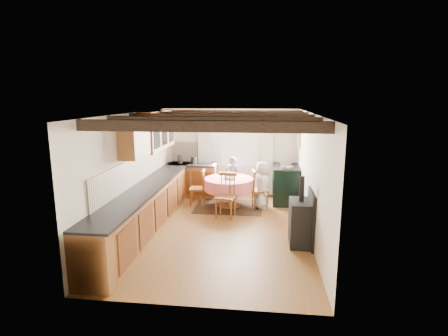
# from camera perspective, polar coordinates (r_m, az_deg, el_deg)

# --- Properties ---
(floor) EXTENTS (3.60, 5.50, 0.00)m
(floor) POSITION_cam_1_polar(r_m,az_deg,el_deg) (7.40, -0.71, -10.00)
(floor) COLOR brown
(floor) RESTS_ON ground
(ceiling) EXTENTS (3.60, 5.50, 0.00)m
(ceiling) POSITION_cam_1_polar(r_m,az_deg,el_deg) (6.89, -0.76, 8.90)
(ceiling) COLOR white
(ceiling) RESTS_ON ground
(wall_back) EXTENTS (3.60, 0.00, 2.40)m
(wall_back) POSITION_cam_1_polar(r_m,az_deg,el_deg) (9.74, 1.30, 2.56)
(wall_back) COLOR silver
(wall_back) RESTS_ON ground
(wall_front) EXTENTS (3.60, 0.00, 2.40)m
(wall_front) POSITION_cam_1_polar(r_m,az_deg,el_deg) (4.44, -5.27, -8.46)
(wall_front) COLOR silver
(wall_front) RESTS_ON ground
(wall_left) EXTENTS (0.00, 5.50, 2.40)m
(wall_left) POSITION_cam_1_polar(r_m,az_deg,el_deg) (7.49, -14.53, -0.52)
(wall_left) COLOR silver
(wall_left) RESTS_ON ground
(wall_right) EXTENTS (0.00, 5.50, 2.40)m
(wall_right) POSITION_cam_1_polar(r_m,az_deg,el_deg) (7.06, 13.92, -1.22)
(wall_right) COLOR silver
(wall_right) RESTS_ON ground
(beam_a) EXTENTS (3.60, 0.16, 0.16)m
(beam_a) POSITION_cam_1_polar(r_m,az_deg,el_deg) (4.92, -3.73, 6.80)
(beam_a) COLOR #38271D
(beam_a) RESTS_ON ceiling
(beam_b) EXTENTS (3.60, 0.16, 0.16)m
(beam_b) POSITION_cam_1_polar(r_m,az_deg,el_deg) (5.91, -2.00, 7.59)
(beam_b) COLOR #38271D
(beam_b) RESTS_ON ceiling
(beam_c) EXTENTS (3.60, 0.16, 0.16)m
(beam_c) POSITION_cam_1_polar(r_m,az_deg,el_deg) (6.90, -0.76, 8.16)
(beam_c) COLOR #38271D
(beam_c) RESTS_ON ceiling
(beam_d) EXTENTS (3.60, 0.16, 0.16)m
(beam_d) POSITION_cam_1_polar(r_m,az_deg,el_deg) (7.89, 0.17, 8.58)
(beam_d) COLOR #38271D
(beam_d) RESTS_ON ceiling
(beam_e) EXTENTS (3.60, 0.16, 0.16)m
(beam_e) POSITION_cam_1_polar(r_m,az_deg,el_deg) (8.88, 0.89, 8.90)
(beam_e) COLOR #38271D
(beam_e) RESTS_ON ceiling
(splash_left) EXTENTS (0.02, 4.50, 0.55)m
(splash_left) POSITION_cam_1_polar(r_m,az_deg,el_deg) (7.76, -13.61, -0.07)
(splash_left) COLOR beige
(splash_left) RESTS_ON wall_left
(splash_back) EXTENTS (1.40, 0.02, 0.55)m
(splash_back) POSITION_cam_1_polar(r_m,az_deg,el_deg) (9.86, -4.51, 2.64)
(splash_back) COLOR beige
(splash_back) RESTS_ON wall_back
(base_cabinet_left) EXTENTS (0.60, 5.30, 0.88)m
(base_cabinet_left) POSITION_cam_1_polar(r_m,az_deg,el_deg) (7.58, -12.12, -6.21)
(base_cabinet_left) COLOR brown
(base_cabinet_left) RESTS_ON floor
(base_cabinet_back) EXTENTS (1.30, 0.60, 0.88)m
(base_cabinet_back) POSITION_cam_1_polar(r_m,az_deg,el_deg) (9.75, -5.04, -2.03)
(base_cabinet_back) COLOR brown
(base_cabinet_back) RESTS_ON floor
(worktop_left) EXTENTS (0.64, 5.30, 0.04)m
(worktop_left) POSITION_cam_1_polar(r_m,az_deg,el_deg) (7.45, -12.12, -2.85)
(worktop_left) COLOR black
(worktop_left) RESTS_ON base_cabinet_left
(worktop_back) EXTENTS (1.30, 0.64, 0.04)m
(worktop_back) POSITION_cam_1_polar(r_m,az_deg,el_deg) (9.63, -5.11, 0.60)
(worktop_back) COLOR black
(worktop_back) RESTS_ON base_cabinet_back
(wall_cabinet_glass) EXTENTS (0.34, 1.80, 0.90)m
(wall_cabinet_glass) POSITION_cam_1_polar(r_m,az_deg,el_deg) (8.45, -10.80, 6.12)
(wall_cabinet_glass) COLOR brown
(wall_cabinet_glass) RESTS_ON wall_left
(wall_cabinet_solid) EXTENTS (0.34, 0.90, 0.70)m
(wall_cabinet_solid) POSITION_cam_1_polar(r_m,az_deg,el_deg) (7.04, -14.39, 4.52)
(wall_cabinet_solid) COLOR brown
(wall_cabinet_solid) RESTS_ON wall_left
(window_frame) EXTENTS (1.34, 0.03, 1.54)m
(window_frame) POSITION_cam_1_polar(r_m,az_deg,el_deg) (9.66, 1.90, 4.88)
(window_frame) COLOR white
(window_frame) RESTS_ON wall_back
(window_pane) EXTENTS (1.20, 0.01, 1.40)m
(window_pane) POSITION_cam_1_polar(r_m,az_deg,el_deg) (9.67, 1.90, 4.88)
(window_pane) COLOR white
(window_pane) RESTS_ON wall_back
(curtain_left) EXTENTS (0.35, 0.10, 2.10)m
(curtain_left) POSITION_cam_1_polar(r_m,az_deg,el_deg) (9.75, -3.15, 1.96)
(curtain_left) COLOR beige
(curtain_left) RESTS_ON wall_back
(curtain_right) EXTENTS (0.35, 0.10, 2.10)m
(curtain_right) POSITION_cam_1_polar(r_m,az_deg,el_deg) (9.62, 6.90, 1.76)
(curtain_right) COLOR beige
(curtain_right) RESTS_ON wall_back
(curtain_rod) EXTENTS (2.00, 0.03, 0.03)m
(curtain_rod) POSITION_cam_1_polar(r_m,az_deg,el_deg) (9.53, 1.88, 8.41)
(curtain_rod) COLOR black
(curtain_rod) RESTS_ON wall_back
(wall_picture) EXTENTS (0.04, 0.50, 0.60)m
(wall_picture) POSITION_cam_1_polar(r_m,az_deg,el_deg) (9.23, 12.11, 4.95)
(wall_picture) COLOR gold
(wall_picture) RESTS_ON wall_right
(wall_plate) EXTENTS (0.30, 0.02, 0.30)m
(wall_plate) POSITION_cam_1_polar(r_m,az_deg,el_deg) (9.61, 7.58, 5.35)
(wall_plate) COLOR silver
(wall_plate) RESTS_ON wall_back
(rug) EXTENTS (1.66, 1.29, 0.01)m
(rug) POSITION_cam_1_polar(r_m,az_deg,el_deg) (8.86, 0.78, -6.28)
(rug) COLOR black
(rug) RESTS_ON floor
(dining_table) EXTENTS (1.21, 1.21, 0.73)m
(dining_table) POSITION_cam_1_polar(r_m,az_deg,el_deg) (8.76, 0.79, -4.04)
(dining_table) COLOR #D47883
(dining_table) RESTS_ON floor
(chair_near) EXTENTS (0.51, 0.53, 1.02)m
(chair_near) POSITION_cam_1_polar(r_m,az_deg,el_deg) (7.98, 0.26, -4.53)
(chair_near) COLOR #975F26
(chair_near) RESTS_ON floor
(chair_left) EXTENTS (0.42, 0.40, 0.91)m
(chair_left) POSITION_cam_1_polar(r_m,az_deg,el_deg) (8.95, -4.36, -3.14)
(chair_left) COLOR #975F26
(chair_left) RESTS_ON floor
(chair_right) EXTENTS (0.49, 0.48, 0.95)m
(chair_right) POSITION_cam_1_polar(r_m,az_deg,el_deg) (8.71, 5.89, -3.43)
(chair_right) COLOR #975F26
(chair_right) RESTS_ON floor
(aga_range) EXTENTS (0.69, 1.06, 0.98)m
(aga_range) POSITION_cam_1_polar(r_m,az_deg,el_deg) (9.28, 10.03, -2.54)
(aga_range) COLOR black
(aga_range) RESTS_ON floor
(cast_iron_stove) EXTENTS (0.39, 0.65, 1.30)m
(cast_iron_stove) POSITION_cam_1_polar(r_m,az_deg,el_deg) (6.65, 12.39, -6.81)
(cast_iron_stove) COLOR black
(cast_iron_stove) RESTS_ON floor
(child_far) EXTENTS (0.49, 0.40, 1.15)m
(child_far) POSITION_cam_1_polar(r_m,az_deg,el_deg) (9.46, 1.43, -1.56)
(child_far) COLOR #4A475A
(child_far) RESTS_ON floor
(child_right) EXTENTS (0.46, 0.62, 1.17)m
(child_right) POSITION_cam_1_polar(r_m,az_deg,el_deg) (8.67, 6.16, -2.77)
(child_right) COLOR silver
(child_right) RESTS_ON floor
(bowl_a) EXTENTS (0.27, 0.27, 0.05)m
(bowl_a) POSITION_cam_1_polar(r_m,az_deg,el_deg) (8.58, 1.14, -1.69)
(bowl_a) COLOR silver
(bowl_a) RESTS_ON dining_table
(bowl_b) EXTENTS (0.24, 0.24, 0.06)m
(bowl_b) POSITION_cam_1_polar(r_m,az_deg,el_deg) (8.63, 0.55, -1.57)
(bowl_b) COLOR silver
(bowl_b) RESTS_ON dining_table
(cup) EXTENTS (0.15, 0.15, 0.10)m
(cup) POSITION_cam_1_polar(r_m,az_deg,el_deg) (8.90, 1.40, -1.03)
(cup) COLOR silver
(cup) RESTS_ON dining_table
(canister_tall) EXTENTS (0.14, 0.14, 0.24)m
(canister_tall) POSITION_cam_1_polar(r_m,az_deg,el_deg) (9.67, -7.16, 1.44)
(canister_tall) COLOR #262628
(canister_tall) RESTS_ON worktop_back
(canister_wide) EXTENTS (0.17, 0.17, 0.19)m
(canister_wide) POSITION_cam_1_polar(r_m,az_deg,el_deg) (9.61, -4.93, 1.28)
(canister_wide) COLOR #262628
(canister_wide) RESTS_ON worktop_back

